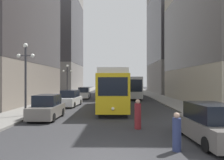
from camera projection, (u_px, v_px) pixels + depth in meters
ground_plane at (105, 160)px, 8.09m from camera, size 200.00×200.00×0.00m
sidewalk_left at (78, 94)px, 48.22m from camera, size 3.28×120.00×0.15m
sidewalk_right at (150, 94)px, 47.95m from camera, size 3.28×120.00×0.15m
streetcar at (113, 88)px, 22.93m from camera, size 2.77×12.95×3.89m
transit_bus at (131, 86)px, 36.79m from camera, size 2.76×12.07×3.45m
parked_car_left_near at (84, 93)px, 36.19m from camera, size 2.02×4.60×1.82m
parked_car_left_mid at (47, 108)px, 16.79m from camera, size 1.90×4.24×1.82m
parked_car_right_far at (210, 124)px, 10.42m from camera, size 2.10×5.01×1.82m
parked_car_left_far at (70, 99)px, 25.22m from camera, size 2.10×4.95×1.82m
pedestrian_crossing_near at (177, 133)px, 9.10m from camera, size 0.35×0.35×1.58m
pedestrian_crossing_far at (138, 115)px, 13.32m from camera, size 0.40×0.40×1.77m
lamp_post_left_near at (26, 68)px, 17.49m from camera, size 1.41×0.36×5.67m
lamp_post_left_far at (67, 76)px, 32.48m from camera, size 1.41×0.36×5.06m
building_left_midblock at (52, 35)px, 57.77m from camera, size 14.01×18.49×28.68m
building_right_corner at (222, 31)px, 29.87m from camera, size 11.10×22.79×18.67m
building_right_midblock at (182, 31)px, 54.24m from camera, size 14.83×21.29×28.95m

